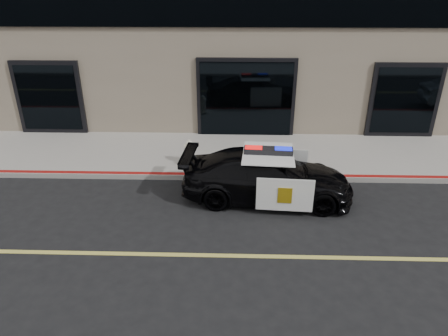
{
  "coord_description": "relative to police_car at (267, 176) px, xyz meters",
  "views": [
    {
      "loc": [
        -1.36,
        -6.78,
        5.23
      ],
      "look_at": [
        -1.63,
        2.2,
        1.0
      ],
      "focal_mm": 32.0,
      "sensor_mm": 36.0,
      "label": 1
    }
  ],
  "objects": [
    {
      "name": "ground",
      "position": [
        0.52,
        -2.49,
        -0.64
      ],
      "size": [
        120.0,
        120.0,
        0.0
      ],
      "primitive_type": "plane",
      "color": "black",
      "rests_on": "ground"
    },
    {
      "name": "fire_hydrant",
      "position": [
        -2.22,
        1.79,
        -0.13
      ],
      "size": [
        0.35,
        0.49,
        0.77
      ],
      "color": "white",
      "rests_on": "sidewalk_n"
    },
    {
      "name": "police_car",
      "position": [
        0.0,
        0.0,
        0.0
      ],
      "size": [
        2.41,
        4.64,
        1.44
      ],
      "color": "black",
      "rests_on": "ground"
    },
    {
      "name": "sidewalk_n",
      "position": [
        0.52,
        2.76,
        -0.57
      ],
      "size": [
        60.0,
        3.5,
        0.15
      ],
      "primitive_type": "cube",
      "color": "gray",
      "rests_on": "ground"
    }
  ]
}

